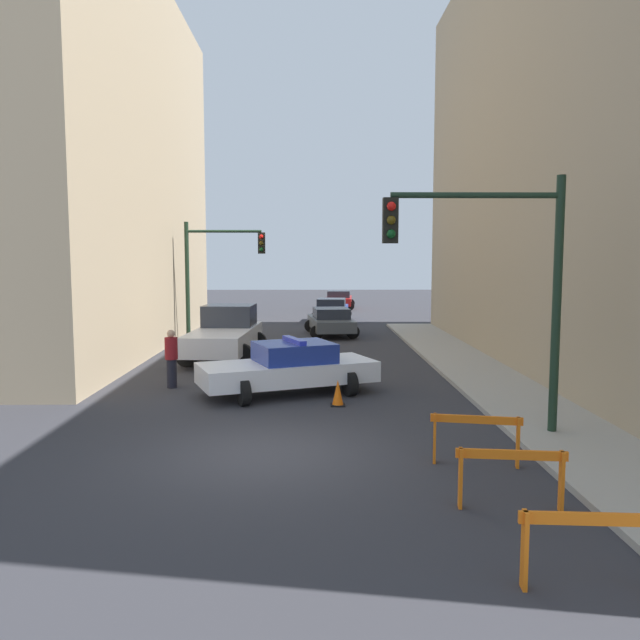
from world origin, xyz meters
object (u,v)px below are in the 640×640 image
at_px(parked_car_near, 331,321).
at_px(parked_car_mid, 332,309).
at_px(barrier_back, 476,431).
at_px(barrier_mid, 511,469).
at_px(police_car, 289,368).
at_px(white_truck, 225,333).
at_px(traffic_light_far, 213,264).
at_px(pedestrian_crossing, 171,358).
at_px(parked_car_far, 339,299).
at_px(traffic_cone, 338,393).
at_px(traffic_light_near, 500,265).
at_px(barrier_front, 592,538).

bearing_deg(parked_car_near, parked_car_mid, 81.94).
distance_m(parked_car_near, barrier_back, 18.77).
bearing_deg(parked_car_near, barrier_mid, -90.47).
height_order(police_car, white_truck, white_truck).
height_order(police_car, parked_car_near, police_car).
height_order(traffic_light_far, barrier_mid, traffic_light_far).
bearing_deg(pedestrian_crossing, parked_car_mid, 172.53).
bearing_deg(parked_car_mid, barrier_back, -80.71).
distance_m(police_car, barrier_back, 6.85).
bearing_deg(parked_car_far, traffic_cone, -88.16).
relative_size(traffic_light_far, barrier_mid, 3.26).
height_order(traffic_light_near, barrier_front, traffic_light_near).
height_order(parked_car_near, barrier_back, parked_car_near).
xyz_separation_m(parked_car_mid, barrier_mid, (1.72, -27.47, -0.06)).
relative_size(parked_car_mid, barrier_front, 2.78).
xyz_separation_m(traffic_light_near, parked_car_far, (-1.81, 32.33, -2.86)).
bearing_deg(barrier_front, traffic_cone, 105.54).
relative_size(pedestrian_crossing, barrier_mid, 1.04).
xyz_separation_m(traffic_light_far, pedestrian_crossing, (0.26, -9.35, -2.54)).
bearing_deg(barrier_mid, traffic_light_far, 111.55).
bearing_deg(white_truck, traffic_light_far, 108.29).
xyz_separation_m(traffic_light_far, parked_car_near, (5.16, 2.57, -2.72)).
xyz_separation_m(police_car, barrier_back, (3.52, -5.88, -0.11)).
xyz_separation_m(traffic_light_far, parked_car_mid, (5.41, 9.40, -2.72)).
xyz_separation_m(parked_car_near, traffic_cone, (-0.27, -14.16, -0.36)).
xyz_separation_m(traffic_light_near, parked_car_near, (-2.87, 16.90, -2.86)).
xyz_separation_m(parked_car_near, parked_car_far, (1.06, 15.43, 0.00)).
bearing_deg(white_truck, parked_car_near, 61.95).
bearing_deg(parked_car_near, traffic_light_far, -159.44).
relative_size(police_car, barrier_mid, 3.17).
bearing_deg(traffic_light_near, parked_car_far, 93.21).
xyz_separation_m(parked_car_near, barrier_mid, (1.98, -20.64, -0.06)).
bearing_deg(barrier_front, traffic_light_far, 109.79).
bearing_deg(parked_car_far, pedestrian_crossing, -97.86).
relative_size(white_truck, barrier_mid, 3.46).
bearing_deg(traffic_light_near, traffic_cone, 138.95).
height_order(police_car, barrier_mid, police_car).
bearing_deg(traffic_light_far, barrier_back, -66.06).
relative_size(barrier_back, traffic_cone, 2.41).
xyz_separation_m(police_car, white_truck, (-2.56, 6.15, 0.18)).
bearing_deg(police_car, parked_car_near, -28.34).
bearing_deg(barrier_front, parked_car_near, 95.37).
bearing_deg(traffic_cone, traffic_light_near, -41.05).
height_order(parked_car_near, traffic_cone, parked_car_near).
height_order(white_truck, pedestrian_crossing, white_truck).
xyz_separation_m(traffic_light_near, police_car, (-4.40, 4.11, -2.81)).
distance_m(police_car, traffic_cone, 1.90).
height_order(pedestrian_crossing, traffic_cone, pedestrian_crossing).
height_order(parked_car_far, barrier_back, parked_car_far).
relative_size(traffic_light_near, parked_car_far, 1.17).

